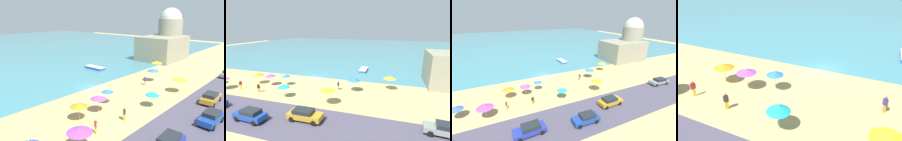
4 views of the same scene
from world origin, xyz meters
The scene contains 21 objects.
ground_plane centered at (0.00, 0.00, 0.00)m, with size 160.00×160.00×0.00m, color tan.
sea centered at (0.00, 55.00, 0.03)m, with size 150.00×110.00×0.05m, color teal.
coastal_road centered at (0.00, -18.00, 0.03)m, with size 80.00×8.00×0.06m, color #474253.
beach_umbrella_0 centered at (-12.71, -12.15, 2.05)m, with size 2.43×2.43×2.31m.
beach_umbrella_1 centered at (-8.89, -7.49, 1.93)m, with size 2.16×2.16×2.22m.
beach_umbrella_2 centered at (-16.70, -10.47, 1.93)m, with size 2.11×2.11×2.26m.
beach_umbrella_3 centered at (10.13, -5.86, 2.22)m, with size 2.28×2.28×2.57m.
beach_umbrella_4 centered at (-3.11, -6.66, 1.93)m, with size 1.74×1.74×2.22m.
beach_umbrella_5 centered at (0.08, -11.89, 1.94)m, with size 1.91×1.91×2.28m.
beach_umbrella_6 centered at (16.06, -3.19, 2.29)m, with size 2.16×2.16×2.57m.
beach_umbrella_7 centered at (7.71, -12.14, 2.32)m, with size 2.34×2.34×2.60m.
beach_umbrella_8 centered at (-5.85, -7.68, 2.05)m, with size 2.05×2.05×2.36m.
bather_0 centered at (7.34, -6.03, 0.90)m, with size 0.47×0.39×1.62m.
bather_1 centered at (-9.73, -11.15, 0.95)m, with size 0.35×0.52×1.70m.
bather_2 centered at (-5.40, -11.48, 0.91)m, with size 0.55×0.32×1.62m.
parked_car_0 centered at (6.74, -17.37, 0.83)m, with size 4.27×1.92×1.45m.
parked_car_1 centered at (0.47, -19.44, 0.83)m, with size 4.05×1.95×1.47m.
parked_car_2 centered at (-7.46, -18.26, 0.84)m, with size 4.34×1.93×1.49m.
parked_car_4 centered at (22.34, -15.60, 0.79)m, with size 4.56×2.14×1.37m.
skiff_nearshore centered at (9.36, 8.88, 0.34)m, with size 1.85×5.31×0.57m.
harbor_fortress centered at (30.99, 2.88, 5.00)m, with size 13.66×9.65×13.84m.
Camera 3 is at (-9.99, -34.21, 15.05)m, focal length 24.00 mm.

